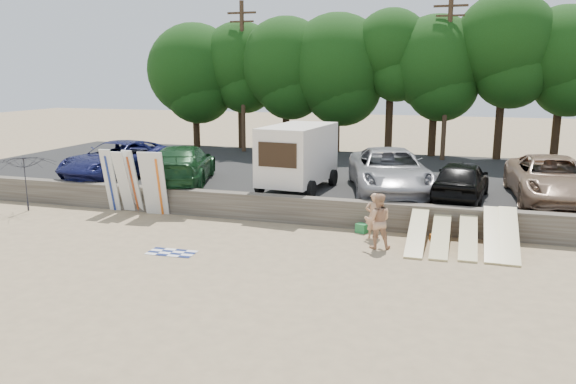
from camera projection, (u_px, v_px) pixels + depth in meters
name	position (u px, v px, depth m)	size (l,w,h in m)	color
ground	(354.00, 254.00, 17.39)	(120.00, 120.00, 0.00)	tan
seawall	(370.00, 215.00, 20.09)	(44.00, 0.50, 1.00)	#6B6356
parking_lot	(394.00, 181.00, 27.12)	(44.00, 14.50, 0.70)	#282828
treeline	(403.00, 60.00, 32.51)	(33.29, 6.68, 9.14)	#382616
utility_poles	(447.00, 74.00, 30.63)	(25.80, 0.26, 9.00)	#473321
box_trailer	(298.00, 154.00, 23.24)	(2.74, 4.41, 2.68)	white
car_0	(118.00, 159.00, 26.14)	(2.79, 6.04, 1.68)	#15194C
car_1	(182.00, 164.00, 24.71)	(2.37, 5.83, 1.69)	#173F1F
car_2	(390.00, 171.00, 22.81)	(2.94, 6.38, 1.77)	#9E9DA2
car_3	(461.00, 180.00, 21.45)	(1.83, 4.55, 1.55)	black
car_4	(552.00, 179.00, 21.32)	(2.80, 6.08, 1.69)	#987860
surfboard_upright_0	(110.00, 180.00, 22.44)	(0.50, 0.06, 2.60)	silver
surfboard_upright_1	(123.00, 182.00, 22.22)	(0.50, 0.06, 2.60)	silver
surfboard_upright_2	(133.00, 181.00, 22.23)	(0.50, 0.06, 2.60)	silver
surfboard_upright_3	(148.00, 183.00, 21.84)	(0.50, 0.06, 2.60)	silver
surfboard_upright_4	(159.00, 184.00, 21.74)	(0.50, 0.06, 2.60)	silver
surfboard_low_0	(417.00, 232.00, 18.08)	(0.56, 3.00, 0.07)	#D1C184
surfboard_low_1	(441.00, 235.00, 17.94)	(0.56, 3.00, 0.07)	#D1C184
surfboard_low_2	(468.00, 235.00, 17.79)	(0.56, 3.00, 0.07)	#D1C184
surfboard_low_3	(493.00, 234.00, 17.55)	(0.56, 3.00, 0.07)	#D1C184
surfboard_low_4	(509.00, 235.00, 17.39)	(0.56, 3.00, 0.07)	#D1C184
beachgoer_a	(374.00, 215.00, 18.91)	(0.57, 0.37, 1.55)	tan
beachgoer_b	(378.00, 221.00, 17.77)	(0.87, 0.67, 1.78)	tan
cooler	(362.00, 228.00, 19.65)	(0.38, 0.30, 0.32)	#258843
gear_bag	(435.00, 238.00, 18.66)	(0.30, 0.25, 0.22)	#C66517
beach_towel	(172.00, 253.00, 17.46)	(1.50, 1.50, 0.00)	white
beach_umbrella	(26.00, 183.00, 22.61)	(2.52, 2.57, 2.31)	black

